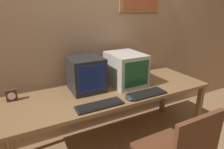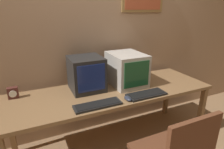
{
  "view_description": "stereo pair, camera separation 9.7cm",
  "coord_description": "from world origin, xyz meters",
  "views": [
    {
      "loc": [
        -0.88,
        -0.96,
        1.6
      ],
      "look_at": [
        0.0,
        0.74,
        0.92
      ],
      "focal_mm": 30.0,
      "sensor_mm": 36.0,
      "label": 1
    },
    {
      "loc": [
        -0.79,
        -1.0,
        1.6
      ],
      "look_at": [
        0.0,
        0.74,
        0.92
      ],
      "focal_mm": 30.0,
      "sensor_mm": 36.0,
      "label": 2
    }
  ],
  "objects": [
    {
      "name": "desk_clock",
      "position": [
        -0.99,
        0.97,
        0.79
      ],
      "size": [
        0.1,
        0.06,
        0.12
      ],
      "color": "#4C231E",
      "rests_on": "desk"
    },
    {
      "name": "wall_back",
      "position": [
        0.0,
        1.21,
        1.3
      ],
      "size": [
        8.0,
        0.08,
        2.6
      ],
      "color": "tan",
      "rests_on": "ground_plane"
    },
    {
      "name": "mouse_near_keyboard",
      "position": [
        0.04,
        0.45,
        0.75
      ],
      "size": [
        0.06,
        0.11,
        0.04
      ],
      "color": "#282D3D",
      "rests_on": "desk"
    },
    {
      "name": "monitor_right",
      "position": [
        0.23,
        0.84,
        0.92
      ],
      "size": [
        0.37,
        0.47,
        0.37
      ],
      "color": "#B7B2A8",
      "rests_on": "desk"
    },
    {
      "name": "keyboard_main",
      "position": [
        -0.27,
        0.47,
        0.74
      ],
      "size": [
        0.45,
        0.15,
        0.03
      ],
      "color": "black",
      "rests_on": "desk"
    },
    {
      "name": "monitor_left",
      "position": [
        -0.24,
        0.88,
        0.92
      ],
      "size": [
        0.35,
        0.37,
        0.37
      ],
      "color": "black",
      "rests_on": "desk"
    },
    {
      "name": "keyboard_side",
      "position": [
        0.28,
        0.47,
        0.74
      ],
      "size": [
        0.42,
        0.17,
        0.03
      ],
      "color": "black",
      "rests_on": "desk"
    },
    {
      "name": "desk",
      "position": [
        0.0,
        0.74,
        0.67
      ],
      "size": [
        2.27,
        0.75,
        0.73
      ],
      "color": "olive",
      "rests_on": "ground_plane"
    }
  ]
}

